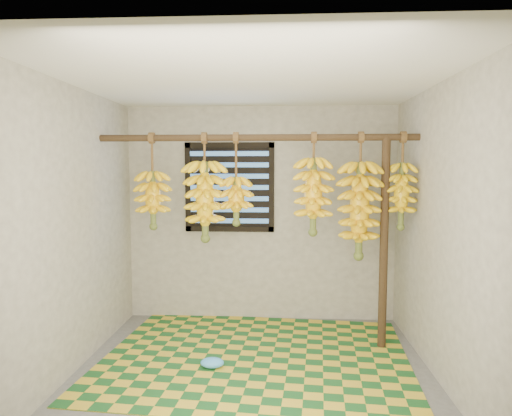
# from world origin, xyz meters

# --- Properties ---
(floor) EXTENTS (3.00, 3.00, 0.01)m
(floor) POSITION_xyz_m (0.00, 0.00, -0.01)
(floor) COLOR #515151
(floor) RESTS_ON ground
(ceiling) EXTENTS (3.00, 3.00, 0.01)m
(ceiling) POSITION_xyz_m (0.00, 0.00, 2.40)
(ceiling) COLOR silver
(ceiling) RESTS_ON wall_back
(wall_back) EXTENTS (3.00, 0.01, 2.40)m
(wall_back) POSITION_xyz_m (0.00, 1.50, 1.20)
(wall_back) COLOR gray
(wall_back) RESTS_ON floor
(wall_left) EXTENTS (0.01, 3.00, 2.40)m
(wall_left) POSITION_xyz_m (-1.50, 0.00, 1.20)
(wall_left) COLOR gray
(wall_left) RESTS_ON floor
(wall_right) EXTENTS (0.01, 3.00, 2.40)m
(wall_right) POSITION_xyz_m (1.50, 0.00, 1.20)
(wall_right) COLOR gray
(wall_right) RESTS_ON floor
(window) EXTENTS (1.00, 0.04, 1.00)m
(window) POSITION_xyz_m (-0.35, 1.48, 1.50)
(window) COLOR black
(window) RESTS_ON wall_back
(hanging_pole) EXTENTS (3.00, 0.06, 0.06)m
(hanging_pole) POSITION_xyz_m (0.00, 0.70, 2.00)
(hanging_pole) COLOR #3A2B18
(hanging_pole) RESTS_ON wall_left
(support_post) EXTENTS (0.08, 0.08, 2.00)m
(support_post) POSITION_xyz_m (1.20, 0.70, 1.00)
(support_post) COLOR #3A2B18
(support_post) RESTS_ON floor
(woven_mat) EXTENTS (2.88, 2.39, 0.01)m
(woven_mat) POSITION_xyz_m (0.01, 0.39, 0.01)
(woven_mat) COLOR #164D1F
(woven_mat) RESTS_ON floor
(plastic_bag) EXTENTS (0.21, 0.15, 0.08)m
(plastic_bag) POSITION_xyz_m (-0.35, 0.14, 0.05)
(plastic_bag) COLOR #3E95E9
(plastic_bag) RESTS_ON woven_mat
(banana_bunch_a) EXTENTS (0.33, 0.33, 0.92)m
(banana_bunch_a) POSITION_xyz_m (-1.00, 0.70, 1.41)
(banana_bunch_a) COLOR brown
(banana_bunch_a) RESTS_ON hanging_pole
(banana_bunch_b) EXTENTS (0.37, 0.37, 1.03)m
(banana_bunch_b) POSITION_xyz_m (-0.50, 0.70, 1.40)
(banana_bunch_b) COLOR brown
(banana_bunch_b) RESTS_ON hanging_pole
(banana_bunch_c) EXTENTS (0.29, 0.29, 0.87)m
(banana_bunch_c) POSITION_xyz_m (-0.20, 0.70, 1.41)
(banana_bunch_c) COLOR brown
(banana_bunch_c) RESTS_ON hanging_pole
(banana_bunch_d) EXTENTS (0.34, 0.34, 0.96)m
(banana_bunch_d) POSITION_xyz_m (0.53, 0.70, 1.45)
(banana_bunch_d) COLOR brown
(banana_bunch_d) RESTS_ON hanging_pole
(banana_bunch_e) EXTENTS (0.37, 0.37, 1.18)m
(banana_bunch_e) POSITION_xyz_m (0.97, 0.70, 1.32)
(banana_bunch_e) COLOR brown
(banana_bunch_e) RESTS_ON hanging_pole
(banana_bunch_f) EXTENTS (0.28, 0.28, 0.91)m
(banana_bunch_f) POSITION_xyz_m (1.35, 0.70, 1.46)
(banana_bunch_f) COLOR brown
(banana_bunch_f) RESTS_ON hanging_pole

